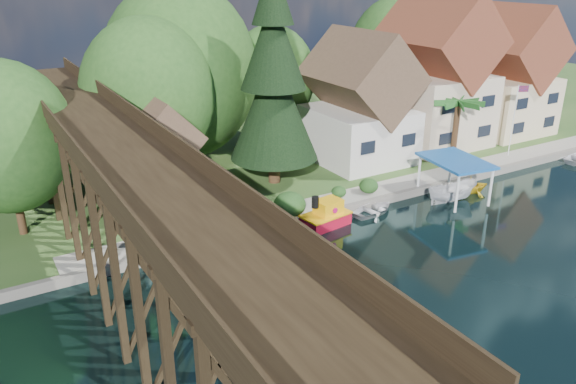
# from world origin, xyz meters

# --- Properties ---
(ground) EXTENTS (140.00, 140.00, 0.00)m
(ground) POSITION_xyz_m (0.00, 0.00, 0.00)
(ground) COLOR black
(ground) RESTS_ON ground
(bank) EXTENTS (140.00, 52.00, 0.50)m
(bank) POSITION_xyz_m (0.00, 34.00, 0.25)
(bank) COLOR #2D4F1F
(bank) RESTS_ON ground
(seawall) EXTENTS (60.00, 0.40, 0.62)m
(seawall) POSITION_xyz_m (4.00, 8.00, 0.31)
(seawall) COLOR slate
(seawall) RESTS_ON ground
(promenade) EXTENTS (50.00, 2.60, 0.06)m
(promenade) POSITION_xyz_m (6.00, 9.30, 0.53)
(promenade) COLOR gray
(promenade) RESTS_ON bank
(trestle_bridge) EXTENTS (4.12, 44.18, 9.30)m
(trestle_bridge) POSITION_xyz_m (-16.00, 5.17, 5.35)
(trestle_bridge) COLOR black
(trestle_bridge) RESTS_ON ground
(house_left) EXTENTS (7.64, 8.64, 11.02)m
(house_left) POSITION_xyz_m (7.00, 16.00, 5.14)
(house_left) COLOR silver
(house_left) RESTS_ON bank
(house_center) EXTENTS (8.65, 9.18, 13.89)m
(house_center) POSITION_xyz_m (16.00, 16.50, 6.42)
(house_center) COLOR beige
(house_center) RESTS_ON bank
(house_right) EXTENTS (8.15, 8.64, 12.45)m
(house_right) POSITION_xyz_m (25.00, 16.00, 5.78)
(house_right) COLOR beige
(house_right) RESTS_ON bank
(shed) EXTENTS (5.09, 5.40, 7.85)m
(shed) POSITION_xyz_m (-11.00, 14.50, 3.83)
(shed) COLOR silver
(shed) RESTS_ON bank
(bg_trees) EXTENTS (49.90, 13.30, 10.57)m
(bg_trees) POSITION_xyz_m (1.00, 21.25, 7.29)
(bg_trees) COLOR #382314
(bg_trees) RESTS_ON bank
(shrubs) EXTENTS (15.76, 2.47, 1.70)m
(shrubs) POSITION_xyz_m (-4.60, 9.26, 1.23)
(shrubs) COLOR #1C3D16
(shrubs) RESTS_ON bank
(conifer) EXTENTS (6.66, 6.66, 16.39)m
(conifer) POSITION_xyz_m (-1.90, 14.88, 8.39)
(conifer) COLOR #382314
(conifer) RESTS_ON bank
(palm_tree) EXTENTS (4.46, 4.46, 5.74)m
(palm_tree) POSITION_xyz_m (13.55, 11.20, 5.51)
(palm_tree) COLOR #382314
(palm_tree) RESTS_ON bank
(flagpole) EXTENTS (0.94, 0.42, 6.35)m
(flagpole) POSITION_xyz_m (19.15, 9.79, 4.39)
(flagpole) COLOR white
(flagpole) RESTS_ON bank
(tugboat) EXTENTS (3.55, 2.28, 2.41)m
(tugboat) POSITION_xyz_m (-2.30, 7.08, 0.72)
(tugboat) COLOR #B30B26
(tugboat) RESTS_ON ground
(boat_white_a) EXTENTS (3.92, 3.10, 0.73)m
(boat_white_a) POSITION_xyz_m (1.75, 7.07, 0.37)
(boat_white_a) COLOR silver
(boat_white_a) RESTS_ON ground
(boat_canopy) EXTENTS (4.33, 5.59, 3.30)m
(boat_canopy) POSITION_xyz_m (7.97, 5.76, 1.42)
(boat_canopy) COLOR silver
(boat_canopy) RESTS_ON ground
(boat_yellow) EXTENTS (3.15, 2.89, 1.41)m
(boat_yellow) POSITION_xyz_m (10.60, 6.24, 0.70)
(boat_yellow) COLOR yellow
(boat_yellow) RESTS_ON ground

